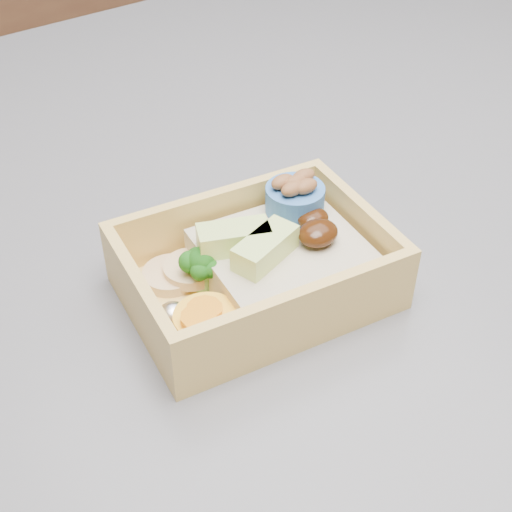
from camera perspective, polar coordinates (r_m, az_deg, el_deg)
bento_box at (r=0.47m, az=0.44°, el=-0.73°), size 0.18×0.14×0.06m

